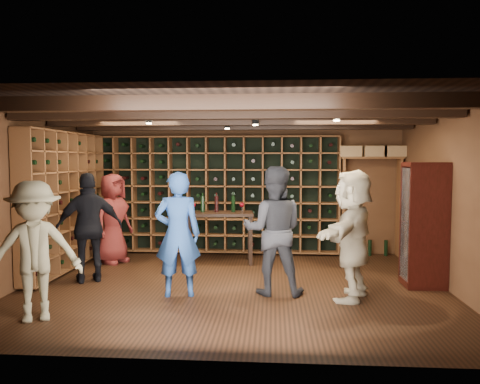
# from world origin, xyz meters

# --- Properties ---
(ground) EXTENTS (6.00, 6.00, 0.00)m
(ground) POSITION_xyz_m (0.00, 0.00, 0.00)
(ground) COLOR black
(ground) RESTS_ON ground
(room_shell) EXTENTS (6.00, 6.00, 6.00)m
(room_shell) POSITION_xyz_m (0.00, 0.05, 2.42)
(room_shell) COLOR brown
(room_shell) RESTS_ON ground
(wine_rack_back) EXTENTS (4.65, 0.30, 2.20)m
(wine_rack_back) POSITION_xyz_m (-0.52, 2.33, 1.15)
(wine_rack_back) COLOR brown
(wine_rack_back) RESTS_ON ground
(wine_rack_left) EXTENTS (0.30, 2.65, 2.20)m
(wine_rack_left) POSITION_xyz_m (-2.83, 0.82, 1.15)
(wine_rack_left) COLOR brown
(wine_rack_left) RESTS_ON ground
(crate_shelf) EXTENTS (1.20, 0.32, 2.07)m
(crate_shelf) POSITION_xyz_m (2.41, 2.32, 1.57)
(crate_shelf) COLOR brown
(crate_shelf) RESTS_ON ground
(display_cabinet) EXTENTS (0.55, 0.50, 1.75)m
(display_cabinet) POSITION_xyz_m (2.71, 0.20, 0.86)
(display_cabinet) COLOR black
(display_cabinet) RESTS_ON ground
(man_blue_shirt) EXTENTS (0.67, 0.51, 1.66)m
(man_blue_shirt) POSITION_xyz_m (-0.69, -0.52, 0.83)
(man_blue_shirt) COLOR navy
(man_blue_shirt) RESTS_ON ground
(man_grey_suit) EXTENTS (0.86, 0.68, 1.73)m
(man_grey_suit) POSITION_xyz_m (0.58, -0.33, 0.86)
(man_grey_suit) COLOR black
(man_grey_suit) RESTS_ON ground
(guest_red_floral) EXTENTS (0.77, 0.90, 1.57)m
(guest_red_floral) POSITION_xyz_m (-2.24, 1.39, 0.79)
(guest_red_floral) COLOR maroon
(guest_red_floral) RESTS_ON ground
(guest_woman_black) EXTENTS (1.03, 0.79, 1.63)m
(guest_woman_black) POSITION_xyz_m (-2.14, 0.10, 0.81)
(guest_woman_black) COLOR black
(guest_woman_black) RESTS_ON ground
(guest_khaki) EXTENTS (1.18, 0.98, 1.58)m
(guest_khaki) POSITION_xyz_m (-2.11, -1.57, 0.79)
(guest_khaki) COLOR #837A5A
(guest_khaki) RESTS_ON ground
(guest_beige) EXTENTS (1.09, 1.64, 1.69)m
(guest_beige) POSITION_xyz_m (1.60, -0.48, 0.85)
(guest_beige) COLOR tan
(guest_beige) RESTS_ON ground
(tasting_table) EXTENTS (1.24, 0.70, 1.17)m
(tasting_table) POSITION_xyz_m (-0.38, 1.53, 0.79)
(tasting_table) COLOR black
(tasting_table) RESTS_ON ground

